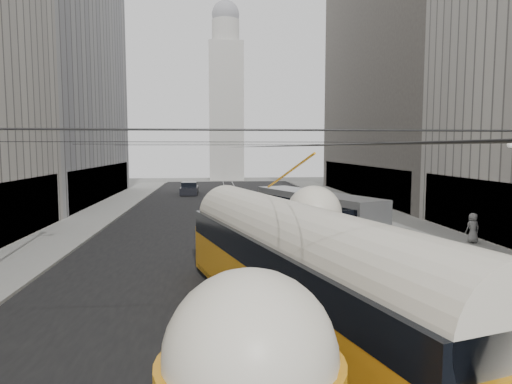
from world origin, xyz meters
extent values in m
cube|color=black|center=(0.00, 32.50, 0.00)|extent=(20.00, 85.00, 0.02)
cube|color=gray|center=(-12.00, 36.00, 0.07)|extent=(4.00, 72.00, 0.15)
cube|color=gray|center=(12.00, 36.00, 0.07)|extent=(4.00, 72.00, 0.15)
cube|color=gray|center=(-0.75, 32.50, 0.00)|extent=(0.12, 85.00, 0.04)
cube|color=gray|center=(0.75, 32.50, 0.00)|extent=(0.12, 85.00, 0.04)
cube|color=black|center=(-14.05, 24.00, 2.00)|extent=(0.10, 18.00, 3.60)
cube|color=#999999|center=(-20.00, 48.00, 14.00)|extent=(12.00, 28.00, 28.00)
cube|color=black|center=(-14.05, 48.00, 2.00)|extent=(0.10, 25.20, 3.60)
cube|color=black|center=(14.05, 22.00, 2.00)|extent=(0.10, 18.00, 3.60)
cube|color=#514C47|center=(20.00, 48.00, 16.00)|extent=(12.00, 32.00, 32.00)
cube|color=black|center=(14.05, 48.00, 2.00)|extent=(0.10, 28.80, 3.60)
cube|color=#B2AFA8|center=(0.00, 80.00, 12.00)|extent=(6.00, 6.00, 24.00)
cylinder|color=#B2AFA8|center=(0.00, 80.00, 26.00)|extent=(4.80, 4.80, 4.00)
sphere|color=gray|center=(0.00, 80.00, 28.96)|extent=(4.80, 4.80, 4.80)
sphere|color=white|center=(11.85, 18.00, 5.90)|extent=(0.36, 0.36, 0.36)
cylinder|color=black|center=(0.00, 4.00, 6.00)|extent=(25.00, 0.03, 0.03)
cylinder|color=black|center=(0.00, 18.00, 6.00)|extent=(25.00, 0.03, 0.03)
cylinder|color=black|center=(0.00, 32.00, 6.00)|extent=(25.00, 0.03, 0.03)
cylinder|color=black|center=(0.00, 46.00, 6.00)|extent=(25.00, 0.03, 0.03)
cylinder|color=black|center=(0.00, 36.00, 5.80)|extent=(0.03, 72.00, 0.03)
cylinder|color=black|center=(0.40, 36.00, 5.80)|extent=(0.03, 72.00, 0.03)
cube|color=orange|center=(0.45, 11.43, 1.17)|extent=(7.06, 15.75, 1.89)
cube|color=black|center=(0.45, 11.43, 0.28)|extent=(6.93, 15.30, 0.33)
cube|color=black|center=(0.45, 11.43, 2.39)|extent=(7.02, 15.53, 0.94)
cylinder|color=silver|center=(0.45, 11.43, 2.72)|extent=(6.68, 15.43, 2.56)
sphere|color=silver|center=(-1.67, 4.04, 2.61)|extent=(2.67, 2.67, 2.67)
cylinder|color=orange|center=(2.56, 18.81, 1.28)|extent=(2.89, 2.89, 2.56)
sphere|color=silver|center=(2.56, 18.81, 2.61)|extent=(2.67, 2.67, 2.67)
cube|color=#9EA0A3|center=(4.33, 26.36, 1.45)|extent=(6.56, 11.24, 2.80)
cube|color=black|center=(4.33, 26.36, 1.92)|extent=(6.42, 10.88, 1.03)
cube|color=black|center=(4.33, 20.80, 1.78)|extent=(2.02, 0.94, 1.31)
cylinder|color=black|center=(3.16, 22.60, 0.47)|extent=(0.30, 0.93, 0.93)
cylinder|color=black|center=(5.50, 22.60, 0.47)|extent=(0.30, 0.93, 0.93)
cylinder|color=black|center=(3.16, 30.12, 0.47)|extent=(0.30, 0.93, 0.93)
cylinder|color=black|center=(5.50, 30.12, 0.47)|extent=(0.30, 0.93, 0.93)
cube|color=white|center=(4.72, 41.47, 0.48)|extent=(2.94, 4.84, 0.80)
cube|color=black|center=(4.72, 41.47, 1.05)|extent=(2.21, 2.82, 0.76)
cylinder|color=black|center=(3.88, 39.94, 0.32)|extent=(0.22, 0.64, 0.64)
cylinder|color=black|center=(5.55, 39.94, 0.32)|extent=(0.22, 0.64, 0.64)
cylinder|color=black|center=(3.88, 43.01, 0.32)|extent=(0.22, 0.64, 0.64)
cylinder|color=black|center=(5.55, 43.01, 0.32)|extent=(0.22, 0.64, 0.64)
cube|color=black|center=(-5.26, 53.78, 0.53)|extent=(2.08, 4.98, 0.88)
cube|color=black|center=(-5.26, 53.78, 1.15)|extent=(1.82, 2.75, 0.83)
cylinder|color=black|center=(-6.18, 52.10, 0.35)|extent=(0.22, 0.71, 0.71)
cylinder|color=black|center=(-4.34, 52.10, 0.35)|extent=(0.22, 0.71, 0.71)
cylinder|color=black|center=(-6.18, 55.47, 0.35)|extent=(0.22, 0.71, 0.71)
cylinder|color=black|center=(-4.34, 55.47, 0.35)|extent=(0.22, 0.71, 0.71)
imported|color=slate|center=(12.95, 22.69, 1.04)|extent=(0.93, 0.64, 1.77)
camera|label=1|loc=(-2.18, -2.52, 5.75)|focal=32.00mm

